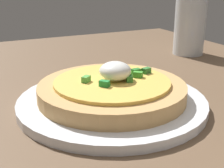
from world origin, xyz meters
TOP-DOWN VIEW (x-y plane):
  - dining_table at (0.00, 0.00)cm, footprint 92.99×67.42cm
  - plate at (6.01, -9.80)cm, footprint 26.00×26.00cm
  - pizza at (6.00, -9.77)cm, footprint 20.30×20.30cm
  - cup_near at (-13.57, 19.21)cm, footprint 6.89×6.89cm

SIDE VIEW (x-z plane):
  - dining_table at x=0.00cm, z-range 0.00..2.46cm
  - plate at x=6.01cm, z-range 2.46..3.69cm
  - pizza at x=6.00cm, z-range 2.47..7.55cm
  - cup_near at x=-13.57cm, z-range 1.93..14.35cm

